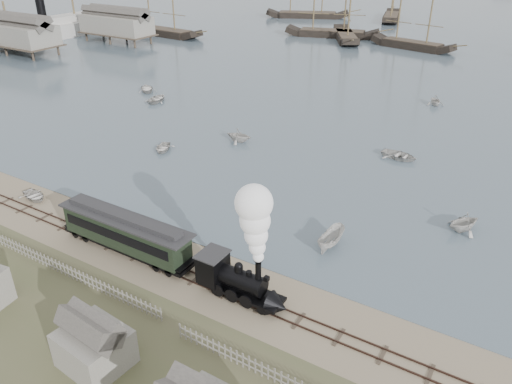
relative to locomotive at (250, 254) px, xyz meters
The scene contains 19 objects.
ground 8.38m from the locomotive, 164.04° to the left, with size 600.00×600.00×0.00m, color gray.
harbor_water 172.19m from the locomotive, 92.33° to the left, with size 600.00×336.00×0.06m, color #485B67.
rail_track 8.12m from the locomotive, behind, with size 120.00×1.80×0.16m.
picket_fence_west 14.98m from the locomotive, 159.67° to the right, with size 19.00×0.10×1.20m, color gray, non-canonical shape.
shed_mid 11.93m from the locomotive, 116.53° to the right, with size 4.00×3.50×3.60m, color gray, non-canonical shape.
western_wharf 93.01m from the locomotive, 153.16° to the left, with size 36.00×56.00×8.00m, color gray, non-canonical shape.
locomotive is the anchor object (origin of this frame).
passenger_coach 12.33m from the locomotive, behind, with size 13.01×2.51×3.16m.
beached_dinghy 27.27m from the locomotive, behind, with size 3.40×2.42×0.70m, color beige.
steamship 111.79m from the locomotive, 149.17° to the left, with size 45.36×7.56×9.92m, color beige, non-canonical shape.
rowboat_0 30.45m from the locomotive, 142.96° to the left, with size 3.42×2.44×0.71m, color beige.
rowboat_1 31.24m from the locomotive, 124.82° to the left, with size 3.41×2.94×1.80m, color beige.
rowboat_2 10.40m from the locomotive, 77.79° to the left, with size 3.81×1.43×1.47m, color beige.
rowboat_3 31.23m from the locomotive, 87.44° to the left, with size 4.29×3.06×0.89m, color beige.
rowboat_4 21.61m from the locomotive, 58.44° to the left, with size 3.41×2.94×1.80m, color beige.
rowboat_6 56.99m from the locomotive, 140.00° to the left, with size 4.24×3.03×0.88m, color beige.
rowboat_7 54.13m from the locomotive, 90.15° to the left, with size 3.01×2.60×1.59m, color beige.
rowboat_8 50.64m from the locomotive, 139.08° to the left, with size 4.30×3.07×0.89m, color beige.
schooner_2 95.32m from the locomotive, 99.25° to the left, with size 19.50×4.50×20.00m, color black, non-canonical shape.
Camera 1 is at (22.35, -26.11, 24.02)m, focal length 35.00 mm.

